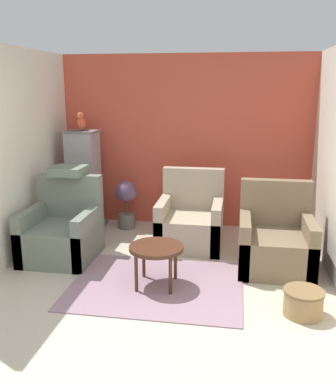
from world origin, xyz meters
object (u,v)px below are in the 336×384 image
parrot (81,122)px  potted_plant (126,200)px  armchair_middle (191,223)px  wicker_basket (303,302)px  armchair_left (62,234)px  armchair_right (275,243)px  birdcage (84,182)px  coffee_table (156,251)px

parrot → potted_plant: 1.28m
armchair_middle → wicker_basket: bearing=-53.1°
armchair_left → parrot: size_ratio=3.72×
armchair_middle → parrot: 2.10m
armchair_right → birdcage: size_ratio=0.68×
potted_plant → wicker_basket: potted_plant is taller
birdcage → parrot: bearing=90.0°
birdcage → parrot: size_ratio=5.48×
armchair_middle → wicker_basket: size_ratio=2.64×
armchair_right → armchair_middle: 1.19m
birdcage → wicker_basket: 3.57m
armchair_right → armchair_middle: same height
coffee_table → wicker_basket: 1.50m
armchair_left → birdcage: bearing=96.1°
armchair_left → armchair_right: 2.54m
potted_plant → wicker_basket: size_ratio=1.92×
wicker_basket → potted_plant: bearing=135.9°
potted_plant → wicker_basket: 3.13m
armchair_left → potted_plant: size_ratio=1.37×
armchair_middle → potted_plant: (-1.01, 0.53, 0.13)m
coffee_table → birdcage: bearing=129.1°
armchair_middle → coffee_table: bearing=-99.5°
parrot → wicker_basket: (2.84, -2.09, -1.42)m
coffee_table → wicker_basket: bearing=-14.2°
coffee_table → wicker_basket: (1.44, -0.36, -0.26)m
armchair_right → wicker_basket: bearing=-80.3°
armchair_left → birdcage: birdcage is taller
birdcage → potted_plant: bearing=7.7°
armchair_middle → wicker_basket: 2.05m
armchair_left → parrot: bearing=96.1°
armchair_left → wicker_basket: (2.72, -0.95, -0.17)m
potted_plant → parrot: bearing=-172.5°
armchair_right → armchair_left: bearing=-177.7°
armchair_middle → birdcage: 1.72m
armchair_middle → potted_plant: size_ratio=1.37×
armchair_left → armchair_right: size_ratio=1.00×
parrot → coffee_table: bearing=-50.9°
parrot → potted_plant: bearing=7.5°
wicker_basket → armchair_middle: bearing=126.9°
parrot → birdcage: bearing=-90.0°
armchair_left → wicker_basket: bearing=-19.3°
armchair_left → wicker_basket: 2.88m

